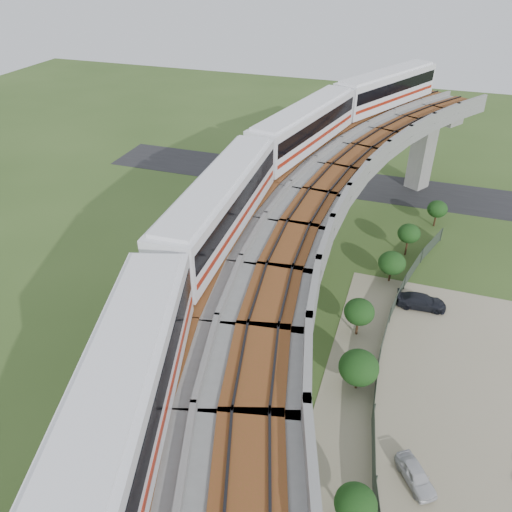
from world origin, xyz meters
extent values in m
plane|color=#375120|center=(0.00, 0.00, 0.00)|extent=(160.00, 160.00, 0.00)
cube|color=gray|center=(14.00, -2.00, 0.02)|extent=(18.00, 26.00, 0.04)
cube|color=#232326|center=(0.00, 30.00, 0.01)|extent=(60.00, 8.00, 0.03)
cube|color=#99968E|center=(9.12, 31.80, 4.20)|extent=(2.86, 2.93, 8.40)
cube|color=#99968E|center=(9.12, 31.80, 9.00)|extent=(7.21, 5.74, 1.20)
cube|color=#99968E|center=(0.91, 10.42, 4.20)|extent=(2.35, 2.51, 8.40)
cube|color=#99968E|center=(0.91, 10.42, 9.00)|extent=(7.31, 3.58, 1.20)
cube|color=#99968E|center=(0.91, -10.42, 4.20)|extent=(2.35, 2.51, 8.40)
cube|color=#99968E|center=(0.91, -10.42, 9.00)|extent=(7.31, 3.58, 1.20)
cube|color=gray|center=(6.19, 26.54, 10.00)|extent=(16.42, 20.91, 0.80)
cube|color=gray|center=(2.33, 28.44, 10.90)|extent=(8.66, 17.08, 1.00)
cube|color=gray|center=(10.04, 24.64, 10.90)|extent=(8.66, 17.08, 1.00)
cube|color=brown|center=(4.21, 27.51, 10.46)|extent=(10.68, 18.08, 0.12)
cube|color=black|center=(4.21, 27.51, 10.58)|extent=(9.69, 17.59, 0.12)
cube|color=brown|center=(8.16, 25.56, 10.46)|extent=(10.68, 18.08, 0.12)
cube|color=black|center=(8.16, 25.56, 10.58)|extent=(9.69, 17.59, 0.12)
cube|color=gray|center=(0.70, 9.13, 10.00)|extent=(11.77, 20.03, 0.80)
cube|color=gray|center=(-3.55, 9.78, 10.90)|extent=(3.22, 18.71, 1.00)
cube|color=gray|center=(4.95, 8.47, 10.90)|extent=(3.22, 18.71, 1.00)
cube|color=brown|center=(-1.48, 9.46, 10.46)|extent=(5.44, 19.05, 0.12)
cube|color=black|center=(-1.48, 9.46, 10.58)|extent=(4.35, 18.88, 0.12)
cube|color=brown|center=(2.87, 8.79, 10.46)|extent=(5.44, 19.05, 0.12)
cube|color=black|center=(2.87, 8.79, 10.58)|extent=(4.35, 18.88, 0.12)
cube|color=gray|center=(0.70, -9.13, 10.00)|extent=(11.77, 20.03, 0.80)
cube|color=gray|center=(-3.55, -9.78, 10.90)|extent=(3.22, 18.71, 1.00)
cube|color=gray|center=(4.95, -8.47, 10.90)|extent=(3.22, 18.71, 1.00)
cube|color=brown|center=(-1.48, -9.46, 10.46)|extent=(5.44, 19.05, 0.12)
cube|color=black|center=(-1.48, -9.46, 10.58)|extent=(4.35, 18.88, 0.12)
cube|color=brown|center=(2.87, -8.79, 10.46)|extent=(5.44, 19.05, 0.12)
cube|color=black|center=(2.87, -8.79, 10.58)|extent=(4.35, 18.88, 0.12)
cube|color=white|center=(0.40, -17.79, 12.24)|extent=(6.88, 15.15, 3.20)
cube|color=white|center=(0.40, -17.79, 13.94)|extent=(6.14, 14.27, 0.22)
cube|color=black|center=(0.40, -17.79, 12.69)|extent=(6.76, 14.59, 1.15)
cube|color=#A62310|center=(0.40, -17.79, 11.49)|extent=(6.76, 14.59, 0.30)
cube|color=black|center=(0.40, -17.79, 10.78)|extent=(5.47, 12.76, 0.28)
cube|color=white|center=(-2.15, -2.44, 12.24)|extent=(3.29, 15.09, 3.20)
cube|color=white|center=(-2.15, -2.44, 13.94)|extent=(2.72, 14.32, 0.22)
cube|color=black|center=(-2.15, -2.44, 12.69)|extent=(3.32, 14.50, 1.15)
cube|color=#A62310|center=(-2.15, -2.44, 11.49)|extent=(3.32, 14.50, 0.30)
cube|color=black|center=(-2.15, -2.44, 10.78)|extent=(2.40, 12.81, 0.28)
cube|color=white|center=(-0.81, 13.06, 12.24)|extent=(5.79, 15.23, 3.20)
cube|color=white|center=(-0.81, 13.06, 13.94)|extent=(5.10, 14.39, 0.22)
cube|color=black|center=(-0.81, 13.06, 12.69)|extent=(5.72, 14.66, 1.15)
cube|color=#A62310|center=(-0.81, 13.06, 11.49)|extent=(5.72, 14.66, 0.30)
cube|color=black|center=(-0.81, 13.06, 10.78)|extent=(4.54, 12.86, 0.28)
cube|color=white|center=(4.33, 27.75, 12.24)|extent=(9.11, 14.63, 3.20)
cube|color=white|center=(4.33, 27.75, 13.94)|extent=(8.29, 13.72, 0.22)
cube|color=black|center=(4.33, 27.75, 12.69)|extent=(8.89, 14.12, 1.15)
cube|color=#A62310|center=(4.33, 27.75, 11.49)|extent=(8.89, 14.12, 0.30)
cube|color=black|center=(4.33, 27.75, 10.78)|extent=(7.39, 12.26, 0.28)
cylinder|color=#2D382D|center=(12.25, 19.29, 0.75)|extent=(0.08, 0.08, 1.50)
cube|color=#2D382D|center=(11.38, 16.98, 0.75)|extent=(1.69, 4.77, 1.40)
cylinder|color=#2D382D|center=(10.62, 14.63, 0.75)|extent=(0.08, 0.08, 1.50)
cube|color=#2D382D|center=(9.98, 12.24, 0.75)|extent=(1.23, 4.91, 1.40)
cylinder|color=#2D382D|center=(9.45, 9.83, 0.75)|extent=(0.08, 0.08, 1.50)
cube|color=#2D382D|center=(9.03, 7.39, 0.75)|extent=(0.75, 4.99, 1.40)
cylinder|color=#2D382D|center=(8.74, 4.94, 0.75)|extent=(0.08, 0.08, 1.50)
cube|color=#2D382D|center=(8.56, 2.47, 0.75)|extent=(0.27, 5.04, 1.40)
cylinder|color=#2D382D|center=(8.50, 0.00, 0.75)|extent=(0.08, 0.08, 1.50)
cube|color=#2D382D|center=(8.56, -2.47, 0.75)|extent=(0.27, 5.04, 1.40)
cylinder|color=#2D382D|center=(8.74, -4.94, 0.75)|extent=(0.08, 0.08, 1.50)
cube|color=#2D382D|center=(9.03, -7.39, 0.75)|extent=(0.75, 4.99, 1.40)
cylinder|color=#2D382D|center=(9.45, -9.83, 0.75)|extent=(0.08, 0.08, 1.50)
cylinder|color=#382314|center=(11.53, 22.32, 0.69)|extent=(0.18, 0.18, 1.38)
ellipsoid|color=#113615|center=(11.53, 22.32, 1.99)|extent=(2.05, 2.05, 1.74)
cylinder|color=#382314|center=(9.12, 15.60, 0.86)|extent=(0.18, 0.18, 1.72)
ellipsoid|color=#113615|center=(9.12, 15.60, 2.35)|extent=(2.10, 2.10, 1.79)
cylinder|color=#382314|center=(8.10, 10.70, 0.60)|extent=(0.18, 0.18, 1.21)
ellipsoid|color=#113615|center=(8.10, 10.70, 1.92)|extent=(2.36, 2.36, 2.01)
cylinder|color=#382314|center=(6.47, 2.78, 0.76)|extent=(0.18, 0.18, 1.53)
ellipsoid|color=#113615|center=(6.47, 2.78, 2.21)|extent=(2.29, 2.29, 1.94)
cylinder|color=#382314|center=(7.30, -2.63, 0.56)|extent=(0.18, 0.18, 1.13)
ellipsoid|color=#113615|center=(7.30, -2.63, 1.93)|extent=(2.67, 2.67, 2.27)
ellipsoid|color=#113615|center=(8.60, -12.15, 2.11)|extent=(2.16, 2.16, 1.84)
imported|color=silver|center=(11.52, -8.44, 0.55)|extent=(2.71, 3.18, 1.03)
imported|color=black|center=(10.94, 7.75, 0.62)|extent=(4.08, 1.93, 1.15)
camera|label=1|loc=(8.39, -27.04, 25.89)|focal=35.00mm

